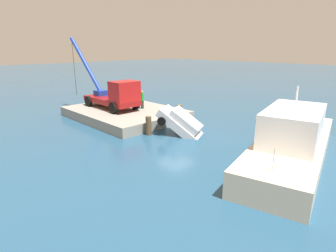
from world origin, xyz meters
TOP-DOWN VIEW (x-y plane):
  - ground at (0.00, 0.00)m, footprint 200.00×200.00m
  - dock at (-6.69, 0.00)m, footprint 10.23×7.76m
  - crane_truck at (-7.29, -0.62)m, footprint 9.27×2.70m
  - dock_worker at (-5.75, 1.32)m, footprint 0.34×0.34m
  - salvaged_car at (0.69, 0.12)m, footprint 4.32×3.37m
  - moored_yacht at (7.81, 2.80)m, footprint 6.70×15.18m
  - piling_near at (-1.15, -1.83)m, footprint 0.43×0.43m
  - piling_mid at (-1.30, 1.65)m, footprint 0.42×0.42m

SIDE VIEW (x-z plane):
  - ground at x=0.00m, z-range 0.00..0.00m
  - dock at x=-6.69m, z-range 0.00..0.82m
  - moored_yacht at x=7.81m, z-range -2.39..3.44m
  - salvaged_car at x=0.69m, z-range -0.87..2.21m
  - piling_near at x=-1.15m, z-range 0.00..1.41m
  - piling_mid at x=-1.30m, z-range 0.00..1.77m
  - dock_worker at x=-5.75m, z-range 0.83..2.51m
  - crane_truck at x=-7.29m, z-range -1.07..5.43m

